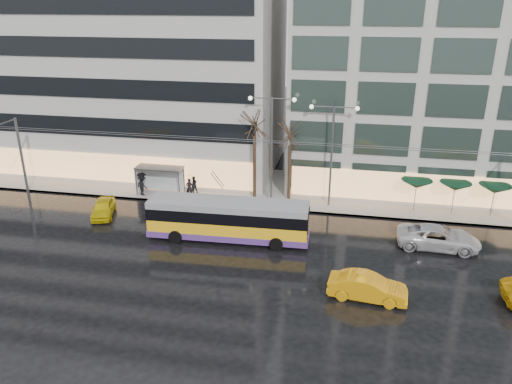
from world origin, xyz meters
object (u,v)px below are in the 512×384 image
(street_lamp_near, at_px, (272,135))
(taxi_a, at_px, (103,208))
(trolleybus, at_px, (228,221))
(bus_shelter, at_px, (156,174))

(street_lamp_near, bearing_deg, taxi_a, -157.11)
(street_lamp_near, height_order, taxi_a, street_lamp_near)
(trolleybus, bearing_deg, street_lamp_near, 75.99)
(street_lamp_near, bearing_deg, bus_shelter, -179.37)
(trolleybus, distance_m, bus_shelter, 11.35)
(bus_shelter, distance_m, taxi_a, 6.08)
(bus_shelter, bearing_deg, trolleybus, -41.61)
(trolleybus, bearing_deg, taxi_a, 168.88)
(trolleybus, relative_size, bus_shelter, 2.81)
(trolleybus, height_order, taxi_a, trolleybus)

